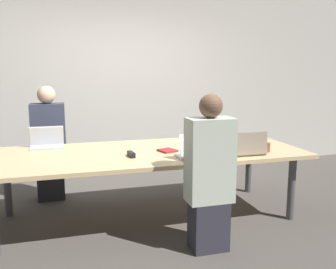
{
  "coord_description": "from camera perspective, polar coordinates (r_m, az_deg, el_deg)",
  "views": [
    {
      "loc": [
        -0.87,
        -3.78,
        1.6
      ],
      "look_at": [
        0.26,
        0.1,
        0.89
      ],
      "focal_mm": 40.0,
      "sensor_mm": 36.0,
      "label": 1
    }
  ],
  "objects": [
    {
      "name": "ground_plane",
      "position": [
        4.19,
        -3.06,
        -12.45
      ],
      "size": [
        24.0,
        24.0,
        0.0
      ],
      "primitive_type": "plane",
      "color": "#4C4742"
    },
    {
      "name": "cup_near_right",
      "position": [
        4.06,
        14.76,
        -1.89
      ],
      "size": [
        0.08,
        0.08,
        0.1
      ],
      "color": "brown",
      "rests_on": "conference_table"
    },
    {
      "name": "conference_table",
      "position": [
        3.98,
        -3.15,
        -3.33
      ],
      "size": [
        3.28,
        1.3,
        0.74
      ],
      "color": "#D6B77F",
      "rests_on": "ground_plane"
    },
    {
      "name": "laptop_near_midright",
      "position": [
        3.66,
        4.15,
        -2.51
      ],
      "size": [
        0.34,
        0.25,
        0.24
      ],
      "rotation": [
        0.0,
        0.0,
        3.14
      ],
      "color": "silver",
      "rests_on": "conference_table"
    },
    {
      "name": "laptop_far_left",
      "position": [
        4.35,
        -17.98,
        -1.01
      ],
      "size": [
        0.36,
        0.24,
        0.24
      ],
      "color": "#B7B7BC",
      "rests_on": "conference_table"
    },
    {
      "name": "notebook",
      "position": [
        3.95,
        -0.09,
        -2.46
      ],
      "size": [
        0.21,
        0.22,
        0.02
      ],
      "rotation": [
        0.0,
        0.0,
        0.34
      ],
      "color": "maroon",
      "rests_on": "conference_table"
    },
    {
      "name": "person_far_left",
      "position": [
        4.79,
        -17.67,
        -1.56
      ],
      "size": [
        0.4,
        0.24,
        1.4
      ],
      "color": "#2D2D38",
      "rests_on": "ground_plane"
    },
    {
      "name": "laptop_near_right",
      "position": [
        3.86,
        12.06,
        -2.07
      ],
      "size": [
        0.37,
        0.24,
        0.24
      ],
      "rotation": [
        0.0,
        0.0,
        3.14
      ],
      "color": "gray",
      "rests_on": "conference_table"
    },
    {
      "name": "curtain_wall",
      "position": [
        5.84,
        -7.68,
        7.97
      ],
      "size": [
        12.0,
        0.06,
        2.8
      ],
      "color": "beige",
      "rests_on": "ground_plane"
    },
    {
      "name": "person_near_midright",
      "position": [
        3.3,
        6.33,
        -6.36
      ],
      "size": [
        0.4,
        0.24,
        1.39
      ],
      "rotation": [
        0.0,
        0.0,
        3.14
      ],
      "color": "#2D2D38",
      "rests_on": "ground_plane"
    },
    {
      "name": "stapler",
      "position": [
        3.73,
        -5.64,
        -3.02
      ],
      "size": [
        0.06,
        0.15,
        0.05
      ],
      "rotation": [
        0.0,
        0.0,
        0.12
      ],
      "color": "black",
      "rests_on": "conference_table"
    }
  ]
}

